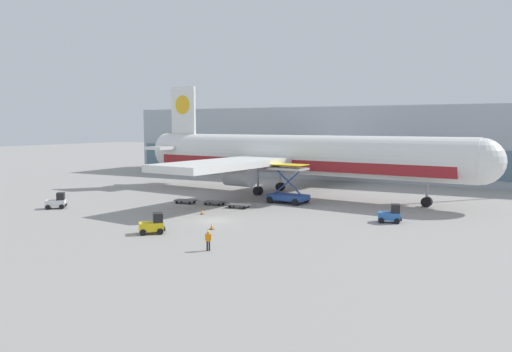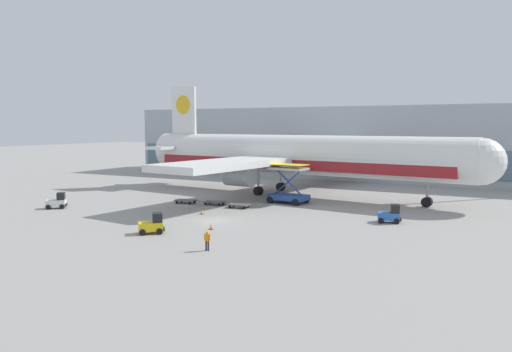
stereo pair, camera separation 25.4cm
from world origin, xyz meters
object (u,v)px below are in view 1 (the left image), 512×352
(scissor_lift_loader, at_px, (288,188))
(baggage_dolly_third, at_px, (239,205))
(ground_crew_near, at_px, (208,239))
(traffic_cone_far, at_px, (212,226))
(baggage_tug_mid, at_px, (57,202))
(baggage_tug_far, at_px, (391,214))
(baggage_dolly_second, at_px, (214,202))
(baggage_tug_foreground, at_px, (153,225))
(airplane_main, at_px, (289,156))
(baggage_dolly_lead, at_px, (186,200))
(traffic_cone_near, at_px, (202,212))

(scissor_lift_loader, relative_size, baggage_dolly_third, 1.46)
(ground_crew_near, height_order, traffic_cone_far, ground_crew_near)
(baggage_tug_mid, distance_m, traffic_cone_far, 24.21)
(ground_crew_near, relative_size, traffic_cone_far, 2.72)
(traffic_cone_far, bearing_deg, baggage_tug_far, 38.31)
(baggage_tug_mid, xyz_separation_m, baggage_dolly_second, (16.05, 11.56, -0.49))
(ground_crew_near, bearing_deg, baggage_tug_foreground, 154.34)
(scissor_lift_loader, bearing_deg, traffic_cone_far, -82.81)
(scissor_lift_loader, height_order, ground_crew_near, scissor_lift_loader)
(airplane_main, height_order, baggage_tug_foreground, airplane_main)
(baggage_dolly_third, bearing_deg, baggage_tug_foreground, -96.37)
(scissor_lift_loader, height_order, baggage_dolly_second, scissor_lift_loader)
(airplane_main, relative_size, baggage_dolly_lead, 15.40)
(baggage_tug_foreground, height_order, baggage_tug_far, same)
(baggage_dolly_lead, distance_m, traffic_cone_near, 8.91)
(airplane_main, distance_m, baggage_dolly_third, 15.21)
(scissor_lift_loader, relative_size, baggage_dolly_lead, 1.46)
(baggage_tug_mid, xyz_separation_m, traffic_cone_near, (18.50, 4.98, -0.58))
(traffic_cone_near, bearing_deg, baggage_tug_mid, -164.94)
(scissor_lift_loader, distance_m, baggage_tug_foreground, 23.93)
(baggage_dolly_second, height_order, baggage_dolly_third, same)
(baggage_tug_far, relative_size, baggage_dolly_third, 0.72)
(traffic_cone_far, bearing_deg, baggage_dolly_lead, 134.04)
(baggage_dolly_lead, bearing_deg, baggage_dolly_third, -6.34)
(baggage_tug_foreground, xyz_separation_m, baggage_dolly_third, (-0.06, 16.95, -0.49))
(airplane_main, xyz_separation_m, baggage_dolly_lead, (-8.75, -14.23, -5.45))
(baggage_dolly_lead, relative_size, traffic_cone_near, 6.15)
(baggage_dolly_second, bearing_deg, airplane_main, 64.80)
(baggage_dolly_lead, height_order, ground_crew_near, ground_crew_near)
(airplane_main, distance_m, baggage_tug_foreground, 31.54)
(baggage_dolly_lead, xyz_separation_m, traffic_cone_far, (12.26, -12.68, -0.08))
(airplane_main, bearing_deg, ground_crew_near, -70.44)
(baggage_tug_mid, bearing_deg, traffic_cone_near, -25.64)
(scissor_lift_loader, height_order, baggage_dolly_lead, scissor_lift_loader)
(airplane_main, distance_m, ground_crew_near, 35.50)
(baggage_dolly_third, bearing_deg, baggage_dolly_second, 165.12)
(traffic_cone_near, bearing_deg, baggage_dolly_lead, 138.05)
(baggage_tug_foreground, xyz_separation_m, baggage_dolly_lead, (-8.28, 16.92, -0.49))
(traffic_cone_near, bearing_deg, baggage_tug_foreground, -81.40)
(scissor_lift_loader, xyz_separation_m, baggage_dolly_third, (-3.84, -6.66, -1.62))
(traffic_cone_far, bearing_deg, baggage_dolly_second, 121.30)
(baggage_tug_mid, height_order, baggage_dolly_third, baggage_tug_mid)
(baggage_tug_mid, height_order, traffic_cone_near, baggage_tug_mid)
(airplane_main, xyz_separation_m, baggage_tug_mid, (-20.63, -25.16, -4.96))
(baggage_dolly_second, bearing_deg, traffic_cone_far, -65.29)
(baggage_tug_far, bearing_deg, baggage_dolly_lead, 163.91)
(traffic_cone_near, bearing_deg, baggage_dolly_second, 110.45)
(baggage_tug_mid, bearing_deg, baggage_dolly_lead, 1.95)
(baggage_dolly_third, distance_m, traffic_cone_near, 6.20)
(baggage_tug_far, height_order, baggage_dolly_second, baggage_tug_far)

